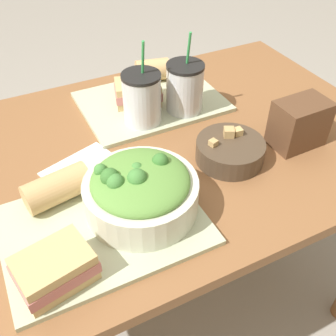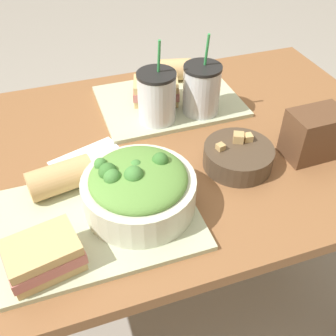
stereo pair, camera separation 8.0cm
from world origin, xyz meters
The scene contains 14 objects.
ground_plane centered at (0.00, 0.00, 0.00)m, with size 12.00×12.00×0.00m, color gray.
dining_table centered at (0.00, 0.00, 0.63)m, with size 1.37×0.81×0.73m.
tray_near centered at (-0.15, -0.20, 0.74)m, with size 0.40×0.29×0.01m.
tray_far centered at (0.13, 0.19, 0.74)m, with size 0.40×0.29×0.01m.
salad_bowl centered at (-0.06, -0.19, 0.80)m, with size 0.23×0.23×0.12m.
soup_bowl centered at (0.20, -0.13, 0.76)m, with size 0.16×0.16×0.07m.
sandwich_near centered at (-0.26, -0.28, 0.78)m, with size 0.15×0.12×0.06m.
baguette_near centered at (-0.21, -0.09, 0.78)m, with size 0.15×0.09×0.07m.
sandwich_far centered at (0.10, 0.19, 0.78)m, with size 0.15×0.12×0.06m.
baguette_far centered at (0.19, 0.29, 0.78)m, with size 0.11×0.09×0.07m.
drink_cup_dark centered at (0.07, 0.10, 0.81)m, with size 0.10×0.10×0.22m.
drink_cup_red centered at (0.20, 0.10, 0.81)m, with size 0.10×0.10×0.22m.
chip_bag centered at (0.38, -0.15, 0.79)m, with size 0.13×0.09×0.12m.
napkin_folded centered at (-0.13, -0.01, 0.74)m, with size 0.20×0.17×0.00m.
Camera 2 is at (-0.19, -0.75, 1.35)m, focal length 42.00 mm.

